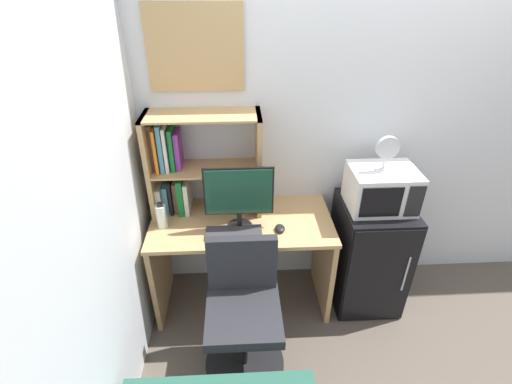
% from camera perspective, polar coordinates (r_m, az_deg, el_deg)
% --- Properties ---
extents(wall_back, '(6.40, 0.04, 2.60)m').
position_cam_1_polar(wall_back, '(2.96, 24.02, 8.83)').
color(wall_back, silver).
rests_on(wall_back, ground_plane).
extents(wall_left, '(0.04, 4.40, 2.60)m').
position_cam_1_polar(wall_left, '(1.47, -31.77, -17.31)').
color(wall_left, silver).
rests_on(wall_left, ground_plane).
extents(desk, '(1.28, 0.62, 0.78)m').
position_cam_1_polar(desk, '(2.75, -2.14, -8.44)').
color(desk, tan).
rests_on(desk, ground_plane).
extents(hutch_bookshelf, '(0.77, 0.29, 0.72)m').
position_cam_1_polar(hutch_bookshelf, '(2.60, -10.55, 4.10)').
color(hutch_bookshelf, tan).
rests_on(hutch_bookshelf, desk).
extents(monitor, '(0.46, 0.17, 0.46)m').
position_cam_1_polar(monitor, '(2.40, -2.67, -0.47)').
color(monitor, black).
rests_on(monitor, desk).
extents(keyboard, '(0.38, 0.15, 0.02)m').
position_cam_1_polar(keyboard, '(2.48, -3.44, -6.27)').
color(keyboard, '#333338').
rests_on(keyboard, desk).
extents(computer_mouse, '(0.07, 0.09, 0.03)m').
position_cam_1_polar(computer_mouse, '(2.51, 3.72, -5.62)').
color(computer_mouse, black).
rests_on(computer_mouse, desk).
extents(water_bottle, '(0.07, 0.07, 0.19)m').
position_cam_1_polar(water_bottle, '(2.58, -14.40, -3.58)').
color(water_bottle, silver).
rests_on(water_bottle, desk).
extents(mini_fridge, '(0.49, 0.55, 0.87)m').
position_cam_1_polar(mini_fridge, '(2.98, 16.93, -9.11)').
color(mini_fridge, black).
rests_on(mini_fridge, ground_plane).
extents(microwave, '(0.44, 0.35, 0.28)m').
position_cam_1_polar(microwave, '(2.66, 18.79, 0.52)').
color(microwave, silver).
rests_on(microwave, mini_fridge).
extents(desk_fan, '(0.15, 0.11, 0.24)m').
position_cam_1_polar(desk_fan, '(2.53, 19.54, 5.87)').
color(desk_fan, silver).
rests_on(desk_fan, microwave).
extents(desk_chair, '(0.53, 0.53, 0.92)m').
position_cam_1_polar(desk_chair, '(2.46, -1.94, -18.72)').
color(desk_chair, black).
rests_on(desk_chair, ground_plane).
extents(wall_corkboard, '(0.60, 0.02, 0.52)m').
position_cam_1_polar(wall_corkboard, '(2.47, -9.40, 21.03)').
color(wall_corkboard, tan).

